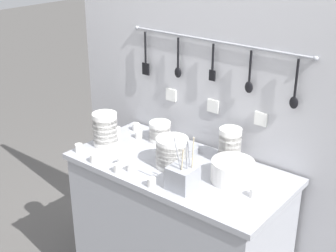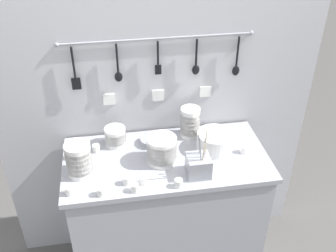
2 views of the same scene
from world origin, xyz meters
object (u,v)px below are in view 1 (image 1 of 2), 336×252
Objects in this scene: bowl_stack_tall_left at (160,131)px; cup_back_left at (254,193)px; cup_mid_row at (136,127)px; cup_beside_plates at (132,167)px; cup_by_caddy at (121,161)px; bowl_stack_wide_centre at (172,152)px; cup_front_left at (94,158)px; bowl_stack_back_corner at (105,129)px; cutlery_caddy at (183,177)px; bowl_stack_short_front at (230,146)px; cup_edge_near at (117,131)px; cup_centre at (79,148)px; steel_mixing_bowl at (186,149)px; cup_back_right at (139,134)px; cup_front_right at (152,182)px; plate_stack at (233,171)px; cup_edge_far at (118,168)px.

bowl_stack_tall_left is 0.74m from cup_back_left.
cup_beside_plates is at bearing -50.29° from cup_mid_row.
bowl_stack_wide_centre is at bearing 37.31° from cup_by_caddy.
cup_mid_row is 0.45m from cup_front_left.
cutlery_caddy is (0.62, -0.11, -0.04)m from bowl_stack_back_corner.
bowl_stack_short_front is (0.45, 0.02, 0.04)m from bowl_stack_tall_left.
cup_edge_near is at bearing 168.15° from bowl_stack_wide_centre.
cup_centre is at bearing -175.91° from cutlery_caddy.
cup_mid_row is at bearing 66.94° from cup_edge_near.
cup_beside_plates is 0.22m from cup_front_left.
cup_by_caddy is 1.00× the size of cup_centre.
cutlery_caddy is 6.02× the size of cup_beside_plates.
cup_back_left is (0.27, -0.22, -0.07)m from bowl_stack_short_front.
bowl_stack_short_front reaches higher than cup_by_caddy.
bowl_stack_tall_left is 0.74× the size of bowl_stack_wide_centre.
cup_mid_row is at bearing 129.71° from cup_beside_plates.
bowl_stack_back_corner is 0.17m from cup_edge_near.
cup_back_left is (0.51, -0.17, 0.00)m from steel_mixing_bowl.
cup_back_right is at bearing 170.02° from cup_back_left.
bowl_stack_wide_centre is 0.23m from cup_front_right.
cup_edge_near reaches higher than steel_mixing_bowl.
cup_centre is (-0.29, -0.03, 0.00)m from cup_by_caddy.
cup_mid_row is 1.00× the size of cup_back_left.
bowl_stack_wide_centre is 0.41m from cup_front_left.
cup_beside_plates is (-0.44, -0.23, -0.03)m from plate_stack.
cup_mid_row and cup_edge_far have the same top height.
cup_back_right is (-0.23, 0.32, 0.00)m from cup_beside_plates.
cup_edge_near is at bearing 135.09° from cup_edge_far.
cup_back_right is at bearing 17.22° from cup_edge_near.
cup_back_right is at bearing 126.63° from cup_beside_plates.
cup_back_right reaches higher than steel_mixing_bowl.
cup_beside_plates and cup_edge_near have the same top height.
bowl_stack_wide_centre is at bearing -22.11° from cup_back_right.
cup_back_left is (0.64, 0.22, 0.00)m from cup_edge_far.
cup_centre is (-0.55, 0.03, 0.00)m from cup_front_right.
steel_mixing_bowl is at bearing 52.27° from cup_front_left.
cup_back_right and cup_back_left have the same top height.
bowl_stack_back_corner is 0.21m from cup_back_right.
cup_mid_row is (-0.41, 0.05, 0.00)m from steel_mixing_bowl.
cup_front_right is (-0.27, -0.28, -0.03)m from plate_stack.
cup_centre is at bearing -177.05° from cup_beside_plates.
cup_front_left is at bearing -146.88° from bowl_stack_wide_centre.
cup_front_left is (-0.54, -0.44, -0.07)m from bowl_stack_short_front.
cup_back_left is at bearing -15.51° from bowl_stack_tall_left.
bowl_stack_tall_left is at bearing 164.49° from cup_back_left.
steel_mixing_bowl is at bearing 163.05° from plate_stack.
cup_back_right and cup_edge_far have the same top height.
cup_mid_row is at bearing 154.00° from bowl_stack_wide_centre.
cup_front_left is (0.02, -0.37, 0.00)m from cup_back_right.
bowl_stack_short_front reaches higher than plate_stack.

